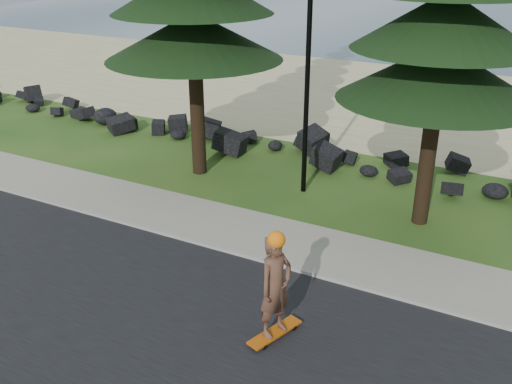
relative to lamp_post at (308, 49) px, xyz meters
The scene contains 9 objects.
ground 5.23m from the lamp_post, 90.00° to the right, with size 160.00×160.00×0.00m, color #234B17.
road 8.74m from the lamp_post, 90.00° to the right, with size 160.00×7.00×0.02m, color black.
kerb 5.79m from the lamp_post, 90.00° to the right, with size 160.00×0.20×0.10m, color #A29E91.
sidewalk 5.08m from the lamp_post, 90.00° to the right, with size 160.00×2.00×0.08m, color gray.
beach_sand 12.03m from the lamp_post, 90.00° to the left, with size 160.00×15.00×0.01m, color tan.
ocean 47.98m from the lamp_post, 90.00° to the left, with size 160.00×58.00×0.01m, color #375669.
seawall_boulders 4.78m from the lamp_post, 90.00° to the left, with size 60.00×2.40×1.10m, color black, non-canonical shape.
lamp_post is the anchor object (origin of this frame).
skateboarder 7.44m from the lamp_post, 70.94° to the right, with size 0.68×1.23×2.23m.
Camera 1 is at (5.94, -11.02, 6.90)m, focal length 40.00 mm.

